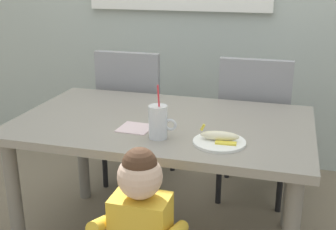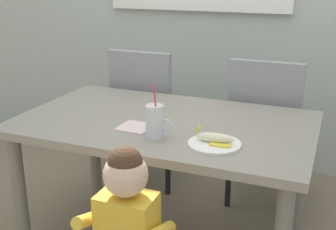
{
  "view_description": "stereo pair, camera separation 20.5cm",
  "coord_description": "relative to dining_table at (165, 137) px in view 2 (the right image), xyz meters",
  "views": [
    {
      "loc": [
        0.59,
        -1.96,
        1.45
      ],
      "look_at": [
        0.05,
        -0.09,
        0.79
      ],
      "focal_mm": 46.26,
      "sensor_mm": 36.0,
      "label": 1
    },
    {
      "loc": [
        0.78,
        -1.89,
        1.45
      ],
      "look_at": [
        0.05,
        -0.09,
        0.79
      ],
      "focal_mm": 46.26,
      "sensor_mm": 36.0,
      "label": 2
    }
  ],
  "objects": [
    {
      "name": "paper_napkin",
      "position": [
        -0.09,
        -0.15,
        0.1
      ],
      "size": [
        0.16,
        0.16,
        0.0
      ],
      "primitive_type": "cube",
      "rotation": [
        0.0,
        0.0,
        -0.05
      ],
      "color": "silver",
      "rests_on": "dining_table"
    },
    {
      "name": "toddler_standing",
      "position": [
        0.09,
        -0.61,
        -0.11
      ],
      "size": [
        0.33,
        0.24,
        0.84
      ],
      "color": "#3F4760",
      "rests_on": "ground"
    },
    {
      "name": "dining_table",
      "position": [
        0.0,
        0.0,
        0.0
      ],
      "size": [
        1.47,
        0.89,
        0.73
      ],
      "color": "gray",
      "rests_on": "ground"
    },
    {
      "name": "milk_cup",
      "position": [
        0.05,
        -0.24,
        0.16
      ],
      "size": [
        0.13,
        0.08,
        0.25
      ],
      "color": "silver",
      "rests_on": "dining_table"
    },
    {
      "name": "snack_plate",
      "position": [
        0.32,
        -0.23,
        0.1
      ],
      "size": [
        0.23,
        0.23,
        0.01
      ],
      "primitive_type": "cylinder",
      "color": "white",
      "rests_on": "dining_table"
    },
    {
      "name": "dining_chair_right",
      "position": [
        0.41,
        0.63,
        -0.09
      ],
      "size": [
        0.44,
        0.45,
        0.96
      ],
      "rotation": [
        0.0,
        0.0,
        3.14
      ],
      "color": "gray",
      "rests_on": "ground"
    },
    {
      "name": "dining_chair_left",
      "position": [
        -0.39,
        0.64,
        -0.09
      ],
      "size": [
        0.44,
        0.45,
        0.96
      ],
      "rotation": [
        0.0,
        0.0,
        3.14
      ],
      "color": "gray",
      "rests_on": "ground"
    },
    {
      "name": "peeled_banana",
      "position": [
        0.33,
        -0.22,
        0.13
      ],
      "size": [
        0.17,
        0.11,
        0.07
      ],
      "rotation": [
        0.0,
        0.0,
        0.06
      ],
      "color": "#F4EAC6",
      "rests_on": "snack_plate"
    }
  ]
}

